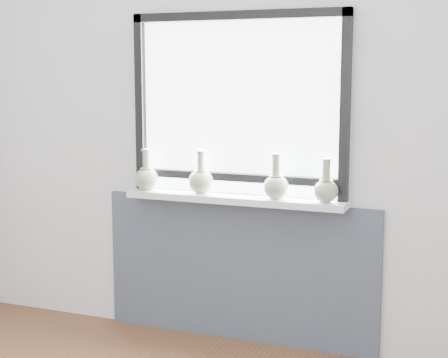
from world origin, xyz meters
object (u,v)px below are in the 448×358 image
(vase_b, at_px, (201,180))
(vase_c, at_px, (276,185))
(windowsill, at_px, (234,199))
(vase_a, at_px, (147,177))
(vase_d, at_px, (326,189))

(vase_b, distance_m, vase_c, 0.47)
(windowsill, xyz_separation_m, vase_a, (-0.56, -0.01, 0.10))
(windowsill, height_order, vase_d, vase_d)
(vase_a, relative_size, vase_b, 0.99)
(vase_a, xyz_separation_m, vase_d, (1.10, -0.01, -0.00))
(vase_a, relative_size, vase_c, 0.97)
(vase_c, height_order, vase_d, vase_c)
(vase_c, relative_size, vase_d, 1.06)
(vase_a, bearing_deg, vase_c, -0.17)
(windowsill, bearing_deg, vase_d, -2.15)
(vase_b, xyz_separation_m, vase_d, (0.75, -0.02, -0.00))
(vase_a, xyz_separation_m, vase_b, (0.35, 0.01, 0.00))
(vase_a, distance_m, vase_d, 1.10)
(windowsill, relative_size, vase_b, 5.21)
(windowsill, xyz_separation_m, vase_b, (-0.21, -0.00, 0.10))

